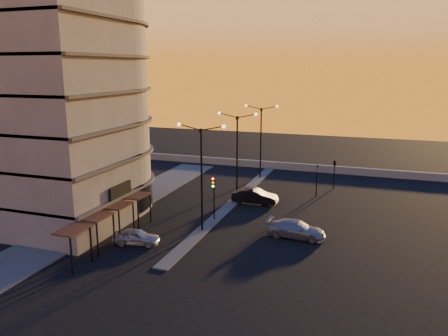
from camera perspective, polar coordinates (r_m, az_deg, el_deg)
ground at (r=38.80m, az=-2.86°, el=-8.24°), size 120.00×120.00×0.00m
sidewalk_west at (r=46.76m, az=-13.02°, el=-4.76°), size 5.00×40.00×0.12m
median at (r=47.68m, az=1.68°, el=-4.07°), size 1.20×36.00×0.12m
parapet at (r=62.10m, az=7.93°, el=0.27°), size 44.00×0.50×1.00m
building at (r=43.54m, az=-20.60°, el=9.37°), size 14.35×17.08×25.00m
streetlamp_near at (r=37.14m, az=-2.95°, el=-0.18°), size 4.32×0.32×9.51m
streetlamp_mid at (r=46.36m, az=1.72°, el=2.48°), size 4.32×0.32×9.51m
streetlamp_far at (r=55.84m, az=4.84°, el=4.24°), size 4.32×0.32×9.51m
traffic_light_main at (r=40.41m, az=-1.37°, el=-3.04°), size 0.28×0.44×4.25m
signal_east_a at (r=49.31m, az=12.02°, el=-1.52°), size 0.13×0.16×3.60m
signal_east_b at (r=52.78m, az=14.26°, el=0.62°), size 0.42×1.99×3.60m
car_hatchback at (r=36.53m, az=-11.38°, el=-8.79°), size 4.01×2.24×1.29m
car_sedan at (r=46.26m, az=4.07°, el=-3.69°), size 4.82×1.76×1.58m
car_wagon at (r=37.72m, az=9.37°, el=-7.88°), size 5.06×2.27×1.44m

